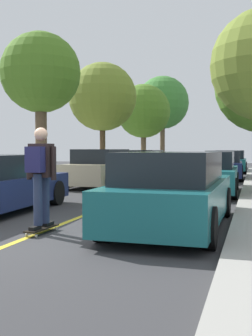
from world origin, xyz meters
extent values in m
plane|color=#353538|center=(0.00, 0.00, 0.00)|extent=(80.00, 80.00, 0.00)
cube|color=gold|center=(0.00, 4.00, 0.00)|extent=(0.12, 39.20, 0.01)
cylinder|color=black|center=(-1.38, 3.72, 0.32)|extent=(0.24, 0.65, 0.64)
cube|color=#BCAD89|center=(-2.17, 9.14, 0.55)|extent=(1.93, 4.12, 0.74)
cube|color=black|center=(-2.17, 9.34, 1.19)|extent=(1.66, 2.39, 0.55)
cylinder|color=black|center=(-1.39, 7.78, 0.32)|extent=(0.24, 0.65, 0.64)
cylinder|color=black|center=(-3.05, 7.84, 0.32)|extent=(0.24, 0.65, 0.64)
cylinder|color=black|center=(-1.29, 10.44, 0.32)|extent=(0.24, 0.65, 0.64)
cylinder|color=black|center=(-2.96, 10.50, 0.32)|extent=(0.24, 0.65, 0.64)
cube|color=#1E5B33|center=(-2.17, 16.19, 0.54)|extent=(1.88, 4.24, 0.73)
cube|color=black|center=(-2.17, 16.36, 1.16)|extent=(1.61, 2.47, 0.51)
cylinder|color=black|center=(-1.41, 14.77, 0.32)|extent=(0.24, 0.65, 0.64)
cylinder|color=black|center=(-3.03, 14.82, 0.32)|extent=(0.24, 0.65, 0.64)
cylinder|color=black|center=(-1.32, 17.55, 0.32)|extent=(0.24, 0.65, 0.64)
cylinder|color=black|center=(-2.94, 17.61, 0.32)|extent=(0.24, 0.65, 0.64)
cube|color=#196066|center=(2.17, 1.38, 0.53)|extent=(1.81, 4.61, 0.70)
cube|color=black|center=(2.17, 1.18, 1.15)|extent=(1.58, 2.86, 0.55)
cylinder|color=black|center=(1.36, 2.98, 0.32)|extent=(0.23, 0.64, 0.64)
cylinder|color=black|center=(3.01, 2.97, 0.32)|extent=(0.23, 0.64, 0.64)
cylinder|color=black|center=(1.33, -0.22, 0.32)|extent=(0.23, 0.64, 0.64)
cylinder|color=black|center=(2.99, -0.23, 0.32)|extent=(0.23, 0.64, 0.64)
cube|color=#196066|center=(2.17, 7.84, 0.52)|extent=(1.87, 4.59, 0.67)
cube|color=black|center=(2.17, 7.90, 1.12)|extent=(1.62, 2.63, 0.54)
cylinder|color=black|center=(1.31, 9.40, 0.32)|extent=(0.23, 0.64, 0.64)
cylinder|color=black|center=(2.97, 9.43, 0.32)|extent=(0.23, 0.64, 0.64)
cylinder|color=black|center=(1.38, 6.24, 0.32)|extent=(0.23, 0.64, 0.64)
cylinder|color=black|center=(3.04, 6.28, 0.32)|extent=(0.23, 0.64, 0.64)
cube|color=navy|center=(2.17, 14.92, 0.52)|extent=(1.88, 4.57, 0.67)
cube|color=black|center=(2.18, 14.71, 1.12)|extent=(1.62, 2.90, 0.55)
cylinder|color=black|center=(1.31, 16.46, 0.32)|extent=(0.24, 0.65, 0.64)
cylinder|color=black|center=(2.94, 16.51, 0.32)|extent=(0.24, 0.65, 0.64)
cylinder|color=black|center=(1.41, 13.34, 0.32)|extent=(0.24, 0.65, 0.64)
cylinder|color=black|center=(3.03, 13.39, 0.32)|extent=(0.24, 0.65, 0.64)
cube|color=#196066|center=(2.17, 21.22, 0.52)|extent=(1.91, 4.35, 0.68)
cube|color=black|center=(2.17, 21.11, 1.13)|extent=(1.67, 2.58, 0.53)
cylinder|color=black|center=(1.28, 22.68, 0.32)|extent=(0.23, 0.64, 0.64)
cylinder|color=black|center=(3.04, 22.69, 0.32)|extent=(0.23, 0.64, 0.64)
cylinder|color=black|center=(1.31, 19.74, 0.32)|extent=(0.23, 0.64, 0.64)
cylinder|color=black|center=(3.06, 19.76, 0.32)|extent=(0.23, 0.64, 0.64)
cylinder|color=brown|center=(-3.96, 7.79, 1.81)|extent=(0.43, 0.43, 3.35)
sphere|color=#4C7A23|center=(-3.96, 7.79, 4.29)|extent=(2.95, 2.95, 2.95)
cylinder|color=#4C3823|center=(-3.96, 14.51, 1.63)|extent=(0.29, 0.29, 2.97)
sphere|color=olive|center=(-3.96, 14.51, 4.17)|extent=(3.53, 3.53, 3.53)
cylinder|color=brown|center=(-3.96, 23.12, 1.59)|extent=(0.37, 0.37, 2.91)
sphere|color=#4C7A23|center=(-3.96, 23.12, 4.16)|extent=(3.80, 3.80, 3.80)
cylinder|color=brown|center=(-3.96, 29.69, 2.11)|extent=(0.41, 0.41, 3.94)
sphere|color=#3D7F33|center=(-3.96, 29.69, 5.43)|extent=(4.48, 4.48, 4.48)
cube|color=black|center=(0.06, 0.16, 0.09)|extent=(0.27, 0.85, 0.02)
cylinder|color=beige|center=(-0.02, 0.50, 0.03)|extent=(0.03, 0.06, 0.06)
cylinder|color=beige|center=(0.17, 0.49, 0.03)|extent=(0.03, 0.06, 0.06)
cylinder|color=beige|center=(-0.05, -0.18, 0.03)|extent=(0.03, 0.06, 0.06)
cylinder|color=beige|center=(0.14, -0.19, 0.03)|extent=(0.03, 0.06, 0.06)
cube|color=#99999E|center=(0.08, 0.49, 0.07)|extent=(0.10, 0.05, 0.02)
cube|color=#99999E|center=(0.04, -0.18, 0.07)|extent=(0.10, 0.05, 0.02)
cube|color=black|center=(0.07, 0.37, 0.13)|extent=(0.11, 0.27, 0.06)
cube|color=black|center=(0.05, -0.06, 0.13)|extent=(0.11, 0.27, 0.06)
cylinder|color=#283351|center=(0.07, 0.28, 0.61)|extent=(0.16, 0.16, 0.89)
cylinder|color=#283351|center=(0.05, 0.03, 0.61)|extent=(0.16, 0.16, 0.89)
cube|color=black|center=(0.06, 0.16, 1.28)|extent=(0.41, 0.24, 0.58)
sphere|color=tan|center=(0.06, 0.16, 1.74)|extent=(0.23, 0.23, 0.23)
cylinder|color=black|center=(-0.18, 0.17, 1.23)|extent=(0.09, 0.09, 0.58)
cylinder|color=black|center=(0.31, 0.14, 1.23)|extent=(0.09, 0.09, 0.58)
cube|color=#1E1E4C|center=(0.05, -0.04, 1.30)|extent=(0.31, 0.20, 0.44)
camera|label=1|loc=(3.62, -6.60, 1.48)|focal=46.07mm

